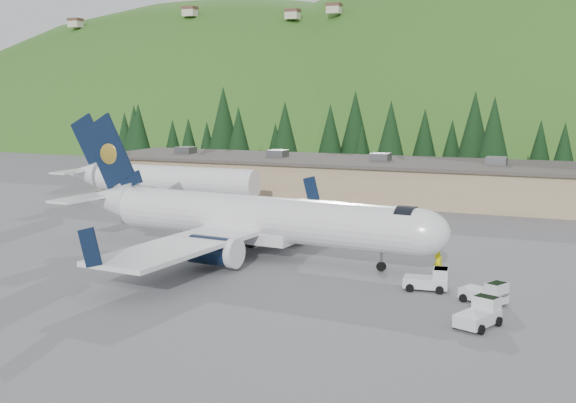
{
  "coord_description": "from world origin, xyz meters",
  "views": [
    {
      "loc": [
        25.7,
        -55.34,
        13.97
      ],
      "look_at": [
        0.0,
        6.0,
        4.0
      ],
      "focal_mm": 45.0,
      "sensor_mm": 36.0,
      "label": 1
    }
  ],
  "objects_px": {
    "baggage_tug_b": "(487,294)",
    "baggage_tug_a": "(430,280)",
    "baggage_tug_c": "(480,314)",
    "ramp_worker": "(438,261)",
    "airliner": "(250,219)",
    "second_airliner": "(156,178)",
    "terminal_building": "(345,177)"
  },
  "relations": [
    {
      "from": "second_airliner",
      "to": "ramp_worker",
      "type": "height_order",
      "value": "second_airliner"
    },
    {
      "from": "baggage_tug_a",
      "to": "baggage_tug_b",
      "type": "xyz_separation_m",
      "value": [
        4.21,
        -1.92,
        -0.03
      ]
    },
    {
      "from": "ramp_worker",
      "to": "airliner",
      "type": "bearing_deg",
      "value": -4.68
    },
    {
      "from": "airliner",
      "to": "baggage_tug_c",
      "type": "distance_m",
      "value": 24.54
    },
    {
      "from": "second_airliner",
      "to": "baggage_tug_a",
      "type": "height_order",
      "value": "second_airliner"
    },
    {
      "from": "terminal_building",
      "to": "ramp_worker",
      "type": "xyz_separation_m",
      "value": [
        20.21,
        -37.73,
        -1.71
      ]
    },
    {
      "from": "baggage_tug_a",
      "to": "terminal_building",
      "type": "distance_m",
      "value": 47.89
    },
    {
      "from": "ramp_worker",
      "to": "second_airliner",
      "type": "bearing_deg",
      "value": -33.73
    },
    {
      "from": "baggage_tug_a",
      "to": "second_airliner",
      "type": "bearing_deg",
      "value": 139.36
    },
    {
      "from": "baggage_tug_b",
      "to": "baggage_tug_a",
      "type": "bearing_deg",
      "value": -178.08
    },
    {
      "from": "airliner",
      "to": "baggage_tug_a",
      "type": "height_order",
      "value": "airliner"
    },
    {
      "from": "baggage_tug_c",
      "to": "ramp_worker",
      "type": "distance_m",
      "value": 13.21
    },
    {
      "from": "baggage_tug_a",
      "to": "baggage_tug_b",
      "type": "bearing_deg",
      "value": -31.41
    },
    {
      "from": "baggage_tug_a",
      "to": "terminal_building",
      "type": "bearing_deg",
      "value": 108.75
    },
    {
      "from": "baggage_tug_a",
      "to": "ramp_worker",
      "type": "relative_size",
      "value": 1.81
    },
    {
      "from": "terminal_building",
      "to": "baggage_tug_b",
      "type": "bearing_deg",
      "value": -61.05
    },
    {
      "from": "baggage_tug_b",
      "to": "baggage_tug_c",
      "type": "relative_size",
      "value": 0.95
    },
    {
      "from": "baggage_tug_b",
      "to": "baggage_tug_c",
      "type": "height_order",
      "value": "baggage_tug_c"
    },
    {
      "from": "second_airliner",
      "to": "ramp_worker",
      "type": "bearing_deg",
      "value": -28.44
    },
    {
      "from": "baggage_tug_b",
      "to": "airliner",
      "type": "bearing_deg",
      "value": -172.41
    },
    {
      "from": "airliner",
      "to": "baggage_tug_a",
      "type": "relative_size",
      "value": 11.13
    },
    {
      "from": "airliner",
      "to": "baggage_tug_a",
      "type": "distance_m",
      "value": 17.74
    },
    {
      "from": "baggage_tug_c",
      "to": "baggage_tug_b",
      "type": "bearing_deg",
      "value": 23.65
    },
    {
      "from": "airliner",
      "to": "baggage_tug_b",
      "type": "height_order",
      "value": "airliner"
    },
    {
      "from": "airliner",
      "to": "ramp_worker",
      "type": "distance_m",
      "value": 16.44
    },
    {
      "from": "airliner",
      "to": "terminal_building",
      "type": "relative_size",
      "value": 0.52
    },
    {
      "from": "second_airliner",
      "to": "baggage_tug_a",
      "type": "distance_m",
      "value": 48.93
    },
    {
      "from": "baggage_tug_b",
      "to": "ramp_worker",
      "type": "bearing_deg",
      "value": 149.15
    },
    {
      "from": "baggage_tug_c",
      "to": "terminal_building",
      "type": "xyz_separation_m",
      "value": [
        -25.16,
        49.98,
        1.86
      ]
    },
    {
      "from": "ramp_worker",
      "to": "baggage_tug_b",
      "type": "bearing_deg",
      "value": 117.42
    },
    {
      "from": "baggage_tug_c",
      "to": "terminal_building",
      "type": "height_order",
      "value": "terminal_building"
    },
    {
      "from": "baggage_tug_c",
      "to": "ramp_worker",
      "type": "bearing_deg",
      "value": 42.9
    }
  ]
}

